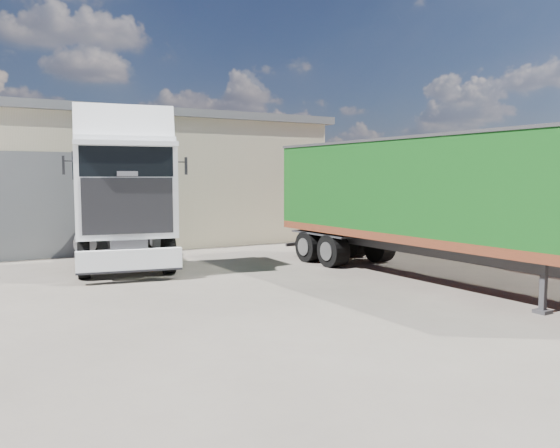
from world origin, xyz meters
TOP-DOWN VIEW (x-y plane):
  - ground at (0.00, 0.00)m, footprint 120.00×120.00m
  - brick_boundary_wall at (11.50, 6.00)m, footprint 0.35×26.00m
  - tractor_unit at (-0.39, 6.65)m, footprint 3.73×7.35m
  - box_trailer at (6.45, 0.85)m, footprint 3.10×11.54m

SIDE VIEW (x-z plane):
  - ground at x=0.00m, z-range 0.00..0.00m
  - brick_boundary_wall at x=11.50m, z-range 0.00..2.50m
  - tractor_unit at x=-0.39m, z-range -0.37..4.34m
  - box_trailer at x=6.45m, z-range 0.42..4.21m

